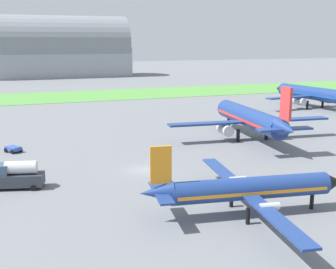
# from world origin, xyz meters

# --- Properties ---
(ground_plane) EXTENTS (600.00, 600.00, 0.00)m
(ground_plane) POSITION_xyz_m (0.00, 0.00, 0.00)
(ground_plane) COLOR slate
(grass_taxiway_strip) EXTENTS (360.00, 28.00, 0.08)m
(grass_taxiway_strip) POSITION_xyz_m (0.00, 82.74, 0.04)
(grass_taxiway_strip) COLOR #549342
(grass_taxiway_strip) RESTS_ON ground_plane
(airplane_parked_jet_far) EXTENTS (28.91, 28.42, 10.22)m
(airplane_parked_jet_far) POSITION_xyz_m (56.96, 37.53, 3.68)
(airplane_parked_jet_far) COLOR navy
(airplane_parked_jet_far) RESTS_ON ground_plane
(airplane_midfield_jet) EXTENTS (29.47, 28.97, 10.42)m
(airplane_midfield_jet) POSITION_xyz_m (22.79, 11.03, 3.75)
(airplane_midfield_jet) COLOR navy
(airplane_midfield_jet) RESTS_ON ground_plane
(airplane_foreground_turboprop) EXTENTS (21.34, 24.84, 7.46)m
(airplane_foreground_turboprop) POSITION_xyz_m (4.87, -18.26, 2.73)
(airplane_foreground_turboprop) COLOR navy
(airplane_foreground_turboprop) RESTS_ON ground_plane
(fuel_truck_near_gate) EXTENTS (6.89, 3.96, 3.29)m
(fuel_truck_near_gate) POSITION_xyz_m (-16.52, -1.88, 1.58)
(fuel_truck_near_gate) COLOR #2D333D
(fuel_truck_near_gate) RESTS_ON ground_plane
(baggage_cart_midfield) EXTENTS (2.78, 2.95, 0.90)m
(baggage_cart_midfield) POSITION_xyz_m (-16.28, 16.05, 0.57)
(baggage_cart_midfield) COLOR #334FB2
(baggage_cart_midfield) RESTS_ON ground_plane
(hangar_distant) EXTENTS (66.97, 24.80, 28.38)m
(hangar_distant) POSITION_xyz_m (7.25, 160.42, 12.88)
(hangar_distant) COLOR #9399A3
(hangar_distant) RESTS_ON ground_plane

